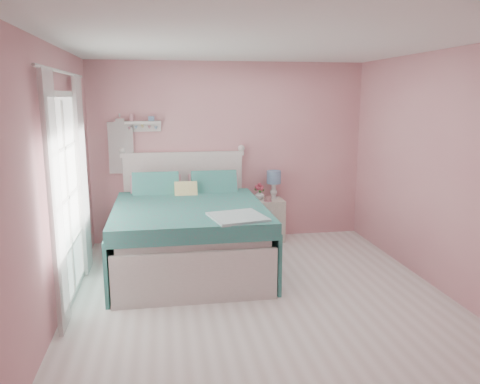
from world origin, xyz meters
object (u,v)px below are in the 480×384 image
object	(u,v)px
bed	(189,233)
nightstand	(268,220)
vase	(259,195)
table_lamp	(274,179)
teacup	(268,199)

from	to	relation	value
bed	nightstand	world-z (taller)	bed
bed	vase	bearing A→B (deg)	40.38
nightstand	table_lamp	world-z (taller)	table_lamp
bed	vase	world-z (taller)	bed
table_lamp	teacup	size ratio (longest dim) A/B	3.88
nightstand	vase	size ratio (longest dim) A/B	4.41
vase	bed	bearing A→B (deg)	-139.50
teacup	nightstand	bearing A→B (deg)	72.78
table_lamp	bed	bearing A→B (deg)	-143.89
table_lamp	vase	world-z (taller)	table_lamp
bed	table_lamp	size ratio (longest dim) A/B	5.48
table_lamp	vase	bearing A→B (deg)	-173.99
vase	nightstand	bearing A→B (deg)	-12.80
nightstand	table_lamp	xyz separation A→B (m)	(0.09, 0.05, 0.60)
nightstand	teacup	xyz separation A→B (m)	(-0.04, -0.13, 0.35)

